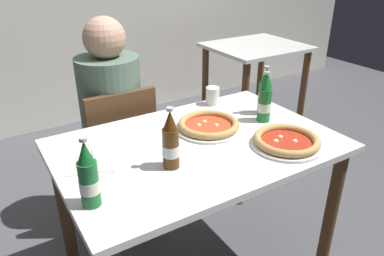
{
  "coord_description": "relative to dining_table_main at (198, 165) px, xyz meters",
  "views": [
    {
      "loc": [
        -0.77,
        -1.2,
        1.51
      ],
      "look_at": [
        0.0,
        0.05,
        0.8
      ],
      "focal_mm": 34.72,
      "sensor_mm": 36.0,
      "label": 1
    }
  ],
  "objects": [
    {
      "name": "dining_table_main",
      "position": [
        0.0,
        0.0,
        0.0
      ],
      "size": [
        1.2,
        0.8,
        0.75
      ],
      "color": "silver",
      "rests_on": "ground_plane"
    },
    {
      "name": "pizza_marinara_far",
      "position": [
        0.31,
        -0.22,
        0.14
      ],
      "size": [
        0.3,
        0.3,
        0.04
      ],
      "color": "white",
      "rests_on": "dining_table_main"
    },
    {
      "name": "beer_bottle_right",
      "position": [
        -0.53,
        -0.18,
        0.22
      ],
      "size": [
        0.07,
        0.07,
        0.25
      ],
      "color": "#196B2D",
      "rests_on": "dining_table_main"
    },
    {
      "name": "dining_table_background",
      "position": [
        1.41,
        1.26,
        -0.04
      ],
      "size": [
        0.8,
        0.7,
        0.75
      ],
      "color": "silver",
      "rests_on": "ground_plane"
    },
    {
      "name": "napkin_with_cutlery",
      "position": [
        -0.45,
        0.08,
        0.12
      ],
      "size": [
        0.23,
        0.23,
        0.01
      ],
      "color": "white",
      "rests_on": "dining_table_main"
    },
    {
      "name": "diner_seated",
      "position": [
        -0.15,
        0.66,
        -0.05
      ],
      "size": [
        0.34,
        0.34,
        1.21
      ],
      "color": "#2D3342",
      "rests_on": "ground_plane"
    },
    {
      "name": "beer_bottle_left",
      "position": [
        -0.19,
        -0.11,
        0.22
      ],
      "size": [
        0.07,
        0.07,
        0.25
      ],
      "color": "#512D0F",
      "rests_on": "dining_table_main"
    },
    {
      "name": "chair_behind_table",
      "position": [
        -0.15,
        0.61,
        -0.15
      ],
      "size": [
        0.4,
        0.4,
        0.85
      ],
      "rotation": [
        0.0,
        0.0,
        3.14
      ],
      "color": "brown",
      "rests_on": "ground_plane"
    },
    {
      "name": "paper_cup",
      "position": [
        0.3,
        0.33,
        0.16
      ],
      "size": [
        0.07,
        0.07,
        0.09
      ],
      "primitive_type": "cylinder",
      "color": "white",
      "rests_on": "dining_table_main"
    },
    {
      "name": "pizza_margherita_near",
      "position": [
        0.11,
        0.08,
        0.14
      ],
      "size": [
        0.31,
        0.31,
        0.04
      ],
      "color": "white",
      "rests_on": "dining_table_main"
    },
    {
      "name": "beer_bottle_center",
      "position": [
        0.46,
        0.1,
        0.22
      ],
      "size": [
        0.07,
        0.07,
        0.25
      ],
      "color": "#196B2D",
      "rests_on": "dining_table_main"
    },
    {
      "name": "beer_bottle_extra",
      "position": [
        0.4,
        0.03,
        0.22
      ],
      "size": [
        0.07,
        0.07,
        0.25
      ],
      "color": "#196B2D",
      "rests_on": "dining_table_main"
    }
  ]
}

